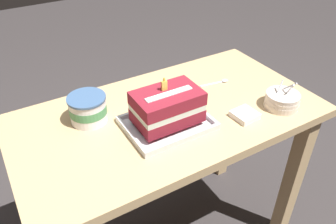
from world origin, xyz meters
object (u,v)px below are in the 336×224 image
birthday_cake (167,107)px  bowl_stack (282,100)px  serving_spoon_near_tray (220,82)px  foil_tray (167,124)px  ice_cream_tub (88,109)px  napkin_pile (245,115)px

birthday_cake → bowl_stack: size_ratio=1.74×
bowl_stack → serving_spoon_near_tray: bearing=108.6°
foil_tray → birthday_cake: 0.07m
foil_tray → birthday_cake: (-0.00, -0.00, 0.07)m
foil_tray → ice_cream_tub: 0.28m
birthday_cake → napkin_pile: size_ratio=2.56×
foil_tray → bowl_stack: size_ratio=2.27×
bowl_stack → ice_cream_tub: size_ratio=0.95×
ice_cream_tub → serving_spoon_near_tray: size_ratio=1.04×
bowl_stack → napkin_pile: size_ratio=1.47×
ice_cream_tub → bowl_stack: bearing=-23.7°
ice_cream_tub → serving_spoon_near_tray: (0.56, -0.03, -0.04)m
foil_tray → bowl_stack: bowl_stack is taller
foil_tray → serving_spoon_near_tray: 0.37m
ice_cream_tub → napkin_pile: 0.55m
birthday_cake → ice_cream_tub: (-0.22, 0.17, -0.03)m
birthday_cake → napkin_pile: bearing=-20.8°
serving_spoon_near_tray → napkin_pile: size_ratio=1.48×
foil_tray → napkin_pile: size_ratio=3.33×
foil_tray → serving_spoon_near_tray: size_ratio=2.25×
birthday_cake → bowl_stack: (0.42, -0.12, -0.05)m
birthday_cake → bowl_stack: 0.44m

